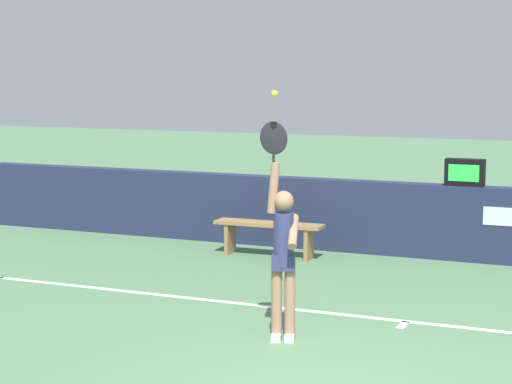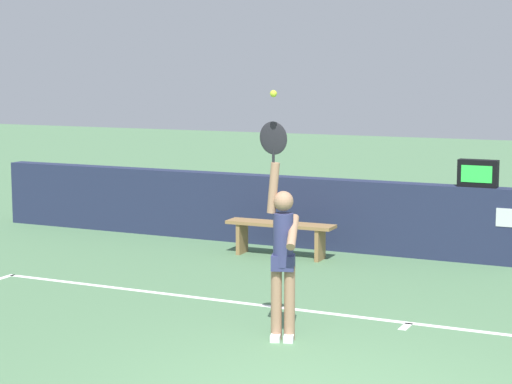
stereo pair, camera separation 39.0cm
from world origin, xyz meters
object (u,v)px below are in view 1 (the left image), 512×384
tennis_ball (275,94)px  courtside_bench_near (269,230)px  speed_display (465,172)px  tennis_player (283,251)px

tennis_ball → courtside_bench_near: 4.97m
speed_display → courtside_bench_near: (-2.74, -0.87, -0.91)m
tennis_ball → courtside_bench_near: bearing=112.8°
speed_display → tennis_player: bearing=-101.8°
tennis_ball → courtside_bench_near: size_ratio=0.04×
speed_display → courtside_bench_near: bearing=-162.3°
speed_display → tennis_ball: (-1.01, -5.00, 1.26)m
tennis_ball → courtside_bench_near: (-1.73, 4.12, -2.17)m
courtside_bench_near → tennis_player: bearing=-65.9°
courtside_bench_near → tennis_ball: bearing=-67.2°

